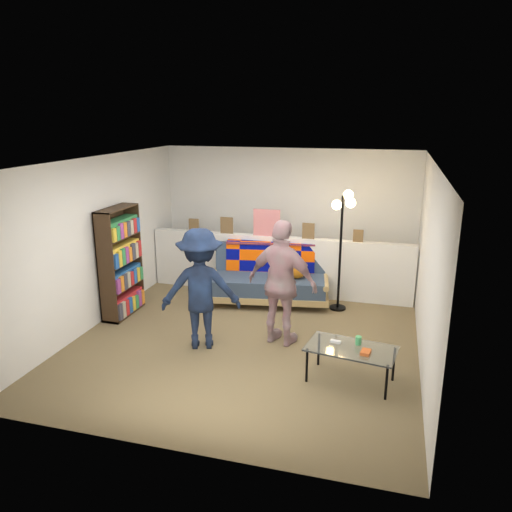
% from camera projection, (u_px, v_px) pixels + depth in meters
% --- Properties ---
extents(ground, '(5.00, 5.00, 0.00)m').
position_uv_depth(ground, '(248.00, 337.00, 6.89)').
color(ground, brown).
rests_on(ground, ground).
extents(room_shell, '(4.60, 5.05, 2.45)m').
position_uv_depth(room_shell, '(257.00, 211.00, 6.87)').
color(room_shell, silver).
rests_on(room_shell, ground).
extents(half_wall_ledge, '(4.45, 0.15, 1.00)m').
position_uv_depth(half_wall_ledge, '(278.00, 265.00, 8.42)').
color(half_wall_ledge, silver).
rests_on(half_wall_ledge, ground).
extents(ledge_decor, '(2.97, 0.02, 0.45)m').
position_uv_depth(ledge_decor, '(265.00, 226.00, 8.27)').
color(ledge_decor, brown).
rests_on(ledge_decor, half_wall_ledge).
extents(futon_sofa, '(2.03, 1.20, 0.82)m').
position_uv_depth(futon_sofa, '(270.00, 278.00, 8.11)').
color(futon_sofa, tan).
rests_on(futon_sofa, ground).
extents(bookshelf, '(0.28, 0.83, 1.65)m').
position_uv_depth(bookshelf, '(121.00, 266.00, 7.48)').
color(bookshelf, black).
rests_on(bookshelf, ground).
extents(coffee_table, '(1.07, 0.70, 0.52)m').
position_uv_depth(coffee_table, '(352.00, 350.00, 5.65)').
color(coffee_table, black).
rests_on(coffee_table, ground).
extents(floor_lamp, '(0.37, 0.35, 1.87)m').
position_uv_depth(floor_lamp, '(343.00, 226.00, 7.53)').
color(floor_lamp, black).
rests_on(floor_lamp, ground).
extents(person_left, '(1.17, 0.89, 1.59)m').
position_uv_depth(person_left, '(201.00, 289.00, 6.42)').
color(person_left, black).
rests_on(person_left, ground).
extents(person_right, '(1.06, 0.66, 1.68)m').
position_uv_depth(person_right, '(282.00, 283.00, 6.49)').
color(person_right, pink).
rests_on(person_right, ground).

